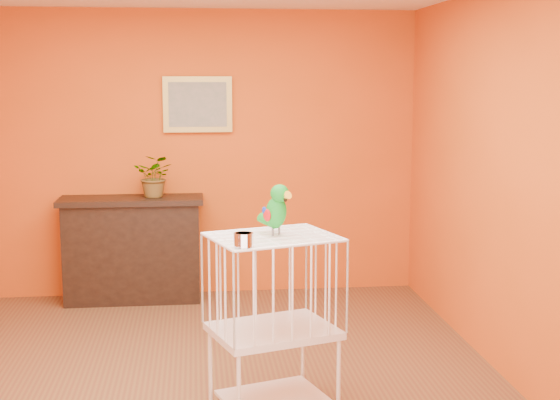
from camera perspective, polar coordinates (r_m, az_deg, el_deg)
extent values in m
plane|color=brown|center=(5.27, -5.58, -13.24)|extent=(4.50, 4.50, 0.00)
plane|color=#DA5414|center=(7.17, -5.99, 3.38)|extent=(4.00, 0.00, 4.00)
plane|color=#DA5414|center=(2.72, -5.35, -5.64)|extent=(4.00, 0.00, 4.00)
plane|color=#DA5414|center=(5.34, 16.21, 1.19)|extent=(0.00, 4.50, 4.50)
cube|color=black|center=(7.11, -10.72, -3.76)|extent=(1.19, 0.40, 0.89)
cube|color=black|center=(7.02, -10.83, -0.02)|extent=(1.27, 0.45, 0.05)
cube|color=black|center=(6.93, -10.83, -4.08)|extent=(0.83, 0.02, 0.44)
cube|color=maroon|center=(7.11, -12.72, -4.65)|extent=(0.05, 0.18, 0.28)
cube|color=#2A4D26|center=(7.10, -12.09, -4.64)|extent=(0.05, 0.18, 0.28)
cube|color=maroon|center=(7.09, -11.37, -4.64)|extent=(0.05, 0.18, 0.28)
cube|color=#2A4D26|center=(7.08, -10.57, -4.63)|extent=(0.05, 0.18, 0.28)
cube|color=maroon|center=(7.07, -9.77, -4.62)|extent=(0.05, 0.18, 0.28)
imported|color=#26722D|center=(6.98, -9.11, 1.40)|extent=(0.43, 0.46, 0.29)
cube|color=#B0943F|center=(7.11, -6.04, 6.97)|extent=(0.62, 0.03, 0.50)
cube|color=gray|center=(7.09, -6.04, 6.96)|extent=(0.52, 0.01, 0.40)
cube|color=white|center=(4.82, -0.50, -14.25)|extent=(0.70, 0.61, 0.02)
cube|color=white|center=(4.68, -0.50, -9.54)|extent=(0.83, 0.72, 0.04)
cube|color=white|center=(4.53, -0.51, -2.72)|extent=(0.83, 0.72, 0.01)
cylinder|color=white|center=(4.45, -3.02, -14.15)|extent=(0.03, 0.03, 0.48)
cylinder|color=white|center=(4.69, 4.31, -12.91)|extent=(0.03, 0.03, 0.48)
cylinder|color=white|center=(4.87, -5.12, -12.10)|extent=(0.03, 0.03, 0.48)
cylinder|color=white|center=(5.09, 1.68, -11.10)|extent=(0.03, 0.03, 0.48)
cylinder|color=silver|center=(4.22, -2.69, -2.92)|extent=(0.11, 0.11, 0.08)
cylinder|color=#59544C|center=(4.55, -0.53, -2.37)|extent=(0.01, 0.01, 0.04)
cylinder|color=#59544C|center=(4.58, -0.06, -2.29)|extent=(0.01, 0.01, 0.04)
ellipsoid|color=#0D8123|center=(4.54, -0.30, -0.92)|extent=(0.19, 0.20, 0.22)
ellipsoid|color=#0D8123|center=(4.50, -0.02, 0.48)|extent=(0.15, 0.15, 0.11)
cone|color=orange|center=(4.46, 0.41, 0.26)|extent=(0.08, 0.09, 0.07)
cone|color=black|center=(4.47, 0.30, 0.03)|extent=(0.04, 0.04, 0.03)
sphere|color=black|center=(4.46, -0.22, 0.56)|extent=(0.02, 0.02, 0.02)
sphere|color=black|center=(4.50, 0.50, 0.64)|extent=(0.02, 0.02, 0.02)
ellipsoid|color=#A50C0C|center=(4.51, -0.96, -1.11)|extent=(0.06, 0.07, 0.08)
ellipsoid|color=navy|center=(4.59, 0.20, -0.94)|extent=(0.06, 0.07, 0.08)
cone|color=#0D8123|center=(4.61, -0.88, -1.70)|extent=(0.14, 0.16, 0.12)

